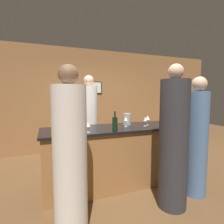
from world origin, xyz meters
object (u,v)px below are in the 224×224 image
Objects in this scene: guest_1 at (70,158)px; wine_bottle_1 at (115,124)px; ice_bucket at (127,119)px; guest_0 at (197,141)px; guest_2 at (173,143)px; wine_bottle_0 at (81,119)px; bartender at (89,126)px.

guest_1 is 6.06× the size of wine_bottle_1.
guest_1 reaches higher than ice_bucket.
guest_0 is 0.93× the size of guest_2.
guest_0 is at bearing 2.91° from guest_1.
guest_2 is 6.43× the size of wine_bottle_0.
guest_2 reaches higher than wine_bottle_1.
wine_bottle_0 is at bearing 145.31° from guest_0.
bartender is 1.80m from guest_2.
wine_bottle_1 is (0.38, -0.66, -0.01)m from wine_bottle_0.
guest_2 is at bearing -0.75° from guest_1.
guest_0 is at bearing -49.81° from ice_bucket.
guest_2 reaches higher than bartender.
guest_1 is 0.91m from wine_bottle_1.
wine_bottle_1 is at bearing 140.61° from guest_2.
bartender reaches higher than wine_bottle_0.
wine_bottle_0 is (-1.02, 1.19, 0.22)m from guest_2.
guest_2 is at bearing -167.92° from guest_0.
wine_bottle_0 is (-1.55, 1.07, 0.26)m from guest_0.
guest_0 reaches higher than wine_bottle_0.
bartender reaches higher than ice_bucket.
guest_2 is 0.85m from wine_bottle_1.
guest_2 is at bearing -77.84° from ice_bucket.
guest_0 is 8.53× the size of ice_bucket.
guest_2 is at bearing -39.39° from wine_bottle_1.
guest_0 is at bearing -34.69° from wine_bottle_0.
wine_bottle_1 is at bearing 160.69° from guest_0.
ice_bucket is at bearing 131.51° from bartender.
guest_2 is 1.04m from ice_bucket.
guest_1 is at bearing -177.09° from guest_0.
guest_0 is 1.89m from guest_1.
guest_2 is at bearing 115.35° from bartender.
wine_bottle_0 is at bearing 119.87° from wine_bottle_1.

